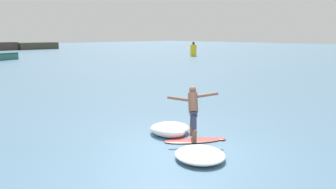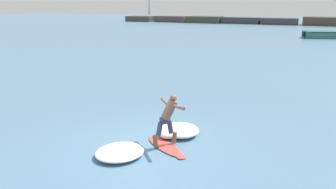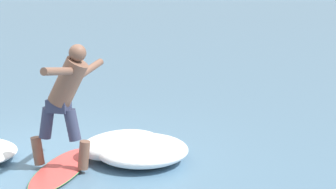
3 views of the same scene
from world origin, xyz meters
name	(u,v)px [view 3 (image 3 of 3)]	position (x,y,z in m)	size (l,w,h in m)	color
ground_plane	(33,162)	(0.00, 0.00, 0.00)	(200.00, 200.00, 0.00)	slate
surfboard	(60,170)	(0.55, 0.22, 0.03)	(1.76, 1.44, 0.19)	#DD4843
surfer	(66,96)	(0.60, 0.32, 0.97)	(1.18, 1.10, 1.56)	brown
wave_foam_at_tail	(121,145)	(0.34, 1.12, 0.18)	(0.98, 1.30, 0.35)	white
wave_foam_beside	(142,150)	(0.62, 1.30, 0.16)	(1.72, 1.72, 0.31)	white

